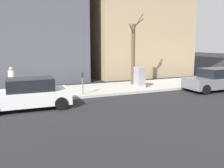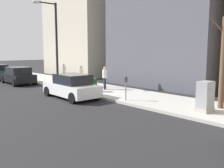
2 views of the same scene
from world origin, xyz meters
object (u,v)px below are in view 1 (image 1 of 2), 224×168
at_px(parked_car_grey, 215,80).
at_px(pedestrian_near_meter, 11,79).
at_px(parking_meter, 83,81).
at_px(utility_box, 139,77).
at_px(parked_car_white, 27,94).
at_px(bare_tree, 133,53).
at_px(trash_bin, 17,90).

distance_m(parked_car_grey, pedestrian_near_meter, 13.27).
height_order(parking_meter, utility_box, utility_box).
xyz_separation_m(parked_car_white, bare_tree, (3.71, -7.81, 1.76)).
distance_m(parked_car_grey, bare_tree, 6.00).
bearing_deg(parked_car_grey, pedestrian_near_meter, 75.66).
xyz_separation_m(parked_car_grey, bare_tree, (3.66, 4.42, 1.76)).
bearing_deg(parked_car_white, utility_box, -71.65).
distance_m(parked_car_white, utility_box, 8.01).
height_order(trash_bin, pedestrian_near_meter, pedestrian_near_meter).
height_order(bare_tree, pedestrian_near_meter, bare_tree).
xyz_separation_m(parked_car_grey, parked_car_white, (-0.04, 12.22, 0.00)).
relative_size(parking_meter, pedestrian_near_meter, 0.81).
relative_size(parked_car_grey, utility_box, 2.94).
relative_size(parked_car_grey, bare_tree, 0.81).
relative_size(trash_bin, pedestrian_near_meter, 0.54).
height_order(parked_car_grey, parking_meter, parked_car_grey).
bearing_deg(bare_tree, parking_meter, 115.37).
distance_m(parked_car_white, bare_tree, 8.82).
bearing_deg(trash_bin, utility_box, -87.15).
bearing_deg(trash_bin, pedestrian_near_meter, 10.68).
height_order(parked_car_white, parking_meter, parked_car_white).
bearing_deg(trash_bin, bare_tree, -78.32).
height_order(bare_tree, trash_bin, bare_tree).
relative_size(utility_box, pedestrian_near_meter, 0.86).
relative_size(parked_car_white, utility_box, 2.96).
bearing_deg(utility_box, parking_meter, 101.02).
bearing_deg(parked_car_grey, trash_bin, 80.91).
bearing_deg(parked_car_white, bare_tree, -63.75).
distance_m(parked_car_white, trash_bin, 2.05).
bearing_deg(trash_bin, parked_car_grey, -98.84).
xyz_separation_m(parked_car_white, utility_box, (2.41, -7.64, 0.11)).
bearing_deg(utility_box, trash_bin, 92.85).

